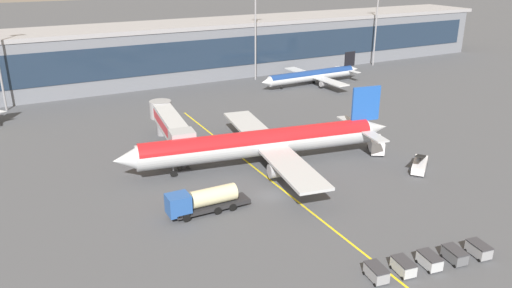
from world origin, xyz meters
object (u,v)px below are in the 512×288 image
Objects in this scene: fuel_tanker at (203,201)px; crew_van at (376,144)px; main_airliner at (261,143)px; belt_loader at (420,164)px; baggage_cart_0 at (376,272)px; baggage_cart_1 at (403,266)px; commuter_jet_near at (312,75)px; baggage_cart_3 at (455,255)px; baggage_cart_4 at (479,249)px; baggage_cart_2 at (429,260)px.

fuel_tanker is 2.02× the size of crew_van.
main_airliner is 24.33m from belt_loader.
fuel_tanker reaches higher than crew_van.
baggage_cart_0 is 3.20m from baggage_cart_1.
belt_loader is 9.19m from crew_van.
crew_van is 36.05m from baggage_cart_0.
main_airliner is 31.96m from baggage_cart_1.
baggage_cart_0 is at bearing 171.31° from baggage_cart_1.
main_airliner is 7.19× the size of belt_loader.
crew_van is at bearing 49.47° from baggage_cart_0.
commuter_jet_near is (16.69, 43.53, 1.11)m from crew_van.
belt_loader is 55.05m from commuter_jet_near.
main_airliner is 15.54× the size of baggage_cart_3.
fuel_tanker is 32.40m from baggage_cart_4.
fuel_tanker is at bearing 130.92° from baggage_cart_3.
baggage_cart_1 and baggage_cart_4 have the same top height.
baggage_cart_0 is at bearing -130.53° from crew_van.
belt_loader reaches higher than baggage_cart_0.
fuel_tanker is 3.79× the size of baggage_cart_2.
crew_van is 46.63m from commuter_jet_near.
baggage_cart_2 is at bearing -8.69° from baggage_cart_0.
belt_loader is 24.58m from baggage_cart_3.
crew_van is at bearing -110.98° from commuter_jet_near.
fuel_tanker is 70.71m from commuter_jet_near.
main_airliner is 15.54× the size of baggage_cart_1.
baggage_cart_3 is 0.10× the size of commuter_jet_near.
belt_loader is 2.16× the size of baggage_cart_4.
fuel_tanker is at bearing -135.23° from commuter_jet_near.
baggage_cart_4 is 0.10× the size of commuter_jet_near.
crew_van is 1.88× the size of baggage_cart_3.
fuel_tanker is at bearing -169.40° from crew_van.
commuter_jet_near reaches higher than baggage_cart_4.
crew_van reaches higher than baggage_cart_1.
baggage_cart_0 and baggage_cart_4 have the same top height.
commuter_jet_near reaches higher than belt_loader.
belt_loader reaches higher than fuel_tanker.
main_airliner is at bearing 88.74° from baggage_cart_1.
baggage_cart_4 is (8.79, -33.27, -2.93)m from main_airliner.
commuter_jet_near reaches higher than crew_van.
baggage_cart_3 is (5.63, -32.79, -2.93)m from main_airliner.
crew_van is 1.88× the size of baggage_cart_2.
fuel_tanker is 3.79× the size of baggage_cart_4.
baggage_cart_3 is at bearing -8.69° from baggage_cart_0.
baggage_cart_1 is at bearing -58.50° from fuel_tanker.
belt_loader is at bearing -85.20° from crew_van.
baggage_cart_2 and baggage_cart_3 have the same top height.
main_airliner reaches higher than baggage_cart_4.
baggage_cart_2 is at bearing -121.08° from crew_van.
commuter_jet_near is at bearing 67.06° from baggage_cart_3.
main_airliner is 15.54× the size of baggage_cart_0.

